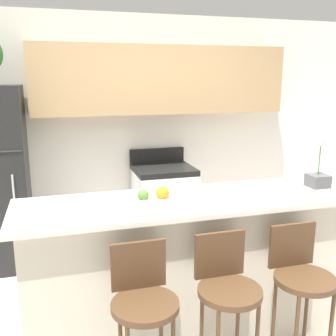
# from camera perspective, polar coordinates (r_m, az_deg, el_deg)

# --- Properties ---
(wall_back) EXTENTS (5.60, 0.38, 2.55)m
(wall_back) POSITION_cam_1_polar(r_m,az_deg,el_deg) (4.46, -3.12, 8.49)
(wall_back) COLOR white
(wall_back) RESTS_ON ground_plane
(counter_bar) EXTENTS (2.41, 0.66, 1.07)m
(counter_bar) POSITION_cam_1_polar(r_m,az_deg,el_deg) (2.86, 4.06, -14.60)
(counter_bar) COLOR beige
(counter_bar) RESTS_ON ground_plane
(stove_range) EXTENTS (0.64, 0.61, 1.07)m
(stove_range) POSITION_cam_1_polar(r_m,az_deg,el_deg) (4.45, -0.66, -5.46)
(stove_range) COLOR white
(stove_range) RESTS_ON ground_plane
(bar_stool_left) EXTENTS (0.37, 0.37, 0.98)m
(bar_stool_left) POSITION_cam_1_polar(r_m,az_deg,el_deg) (2.26, -3.57, -19.31)
(bar_stool_left) COLOR #4C331E
(bar_stool_left) RESTS_ON ground_plane
(bar_stool_mid) EXTENTS (0.37, 0.37, 0.98)m
(bar_stool_mid) POSITION_cam_1_polar(r_m,az_deg,el_deg) (2.39, 8.53, -17.40)
(bar_stool_mid) COLOR #4C331E
(bar_stool_mid) RESTS_ON ground_plane
(bar_stool_right) EXTENTS (0.37, 0.37, 0.98)m
(bar_stool_right) POSITION_cam_1_polar(r_m,az_deg,el_deg) (2.62, 18.71, -15.17)
(bar_stool_right) COLOR #4C331E
(bar_stool_right) RESTS_ON ground_plane
(orchid_vase) EXTENTS (0.14, 0.14, 0.38)m
(orchid_vase) POSITION_cam_1_polar(r_m,az_deg,el_deg) (3.11, 20.96, -0.90)
(orchid_vase) COLOR #4C4C51
(orchid_vase) RESTS_ON counter_bar
(fruit_bowl) EXTENTS (0.28, 0.28, 0.12)m
(fruit_bowl) POSITION_cam_1_polar(r_m,az_deg,el_deg) (2.50, -2.17, -4.64)
(fruit_bowl) COLOR silver
(fruit_bowl) RESTS_ON counter_bar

